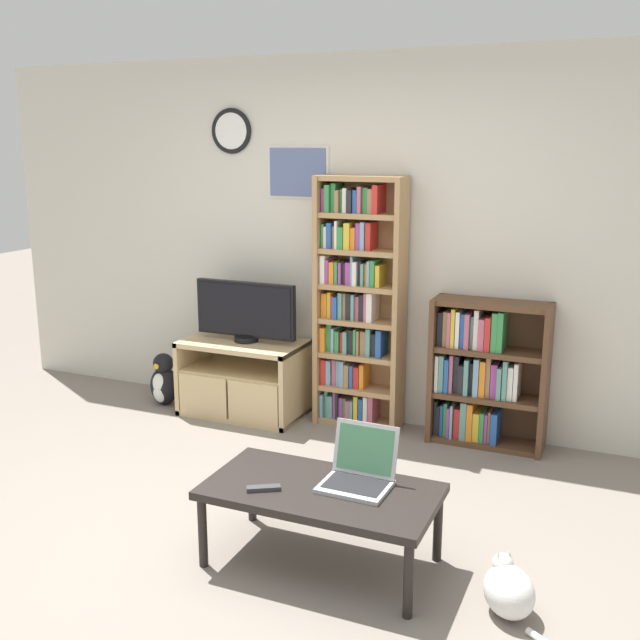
{
  "coord_description": "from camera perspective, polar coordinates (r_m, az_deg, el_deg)",
  "views": [
    {
      "loc": [
        1.81,
        -2.94,
        2.0
      ],
      "look_at": [
        0.07,
        1.11,
        0.95
      ],
      "focal_mm": 42.0,
      "sensor_mm": 36.0,
      "label": 1
    }
  ],
  "objects": [
    {
      "name": "ground_plane",
      "position": [
        3.99,
        -7.63,
        -16.79
      ],
      "size": [
        18.0,
        18.0,
        0.0
      ],
      "primitive_type": "plane",
      "color": "gray"
    },
    {
      "name": "wall_back",
      "position": [
        5.36,
        3.2,
        5.96
      ],
      "size": [
        6.13,
        0.09,
        2.6
      ],
      "color": "beige",
      "rests_on": "ground_plane"
    },
    {
      "name": "tv_stand",
      "position": [
        5.63,
        -5.91,
        -4.38
      ],
      "size": [
        0.9,
        0.51,
        0.56
      ],
      "color": "tan",
      "rests_on": "ground_plane"
    },
    {
      "name": "television",
      "position": [
        5.51,
        -5.69,
        0.67
      ],
      "size": [
        0.79,
        0.18,
        0.45
      ],
      "color": "black",
      "rests_on": "tv_stand"
    },
    {
      "name": "bookshelf_tall",
      "position": [
        5.29,
        2.79,
        1.18
      ],
      "size": [
        0.62,
        0.24,
        1.78
      ],
      "color": "tan",
      "rests_on": "ground_plane"
    },
    {
      "name": "bookshelf_short",
      "position": [
        5.14,
        12.19,
        -4.0
      ],
      "size": [
        0.77,
        0.28,
        0.99
      ],
      "color": "brown",
      "rests_on": "ground_plane"
    },
    {
      "name": "coffee_table",
      "position": [
        3.66,
        0.08,
        -13.2
      ],
      "size": [
        1.11,
        0.58,
        0.4
      ],
      "color": "black",
      "rests_on": "ground_plane"
    },
    {
      "name": "laptop",
      "position": [
        3.66,
        3.02,
        -11.39
      ],
      "size": [
        0.33,
        0.31,
        0.28
      ],
      "rotation": [
        0.0,
        0.0,
        -0.02
      ],
      "color": "#B7BABC",
      "rests_on": "coffee_table"
    },
    {
      "name": "remote_near_laptop",
      "position": [
        3.63,
        -4.32,
        -12.66
      ],
      "size": [
        0.16,
        0.12,
        0.02
      ],
      "rotation": [
        0.0,
        0.0,
        5.26
      ],
      "color": "#38383A",
      "rests_on": "coffee_table"
    },
    {
      "name": "cat",
      "position": [
        3.53,
        14.16,
        -19.31
      ],
      "size": [
        0.44,
        0.4,
        0.26
      ],
      "rotation": [
        0.0,
        0.0,
        0.6
      ],
      "color": "white",
      "rests_on": "ground_plane"
    },
    {
      "name": "penguin_figurine",
      "position": [
        5.96,
        -11.83,
        -4.6
      ],
      "size": [
        0.22,
        0.2,
        0.41
      ],
      "color": "black",
      "rests_on": "ground_plane"
    }
  ]
}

